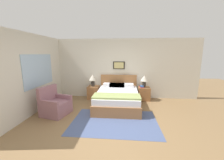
{
  "coord_description": "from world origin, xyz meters",
  "views": [
    {
      "loc": [
        0.46,
        -3.43,
        1.96
      ],
      "look_at": [
        0.03,
        1.44,
        1.02
      ],
      "focal_mm": 22.0,
      "sensor_mm": 36.0,
      "label": 1
    }
  ],
  "objects_px": {
    "armchair": "(55,105)",
    "nightstand_near_window": "(94,92)",
    "bed": "(117,98)",
    "table_lamp_by_door": "(144,79)",
    "nightstand_by_door": "(144,94)",
    "table_lamp_near_window": "(93,78)"
  },
  "relations": [
    {
      "from": "table_lamp_by_door",
      "to": "bed",
      "type": "bearing_deg",
      "value": -144.64
    },
    {
      "from": "bed",
      "to": "nightstand_by_door",
      "type": "bearing_deg",
      "value": 35.67
    },
    {
      "from": "nightstand_by_door",
      "to": "table_lamp_by_door",
      "type": "distance_m",
      "value": 0.63
    },
    {
      "from": "armchair",
      "to": "bed",
      "type": "bearing_deg",
      "value": 127.77
    },
    {
      "from": "armchair",
      "to": "nightstand_near_window",
      "type": "bearing_deg",
      "value": 165.38
    },
    {
      "from": "bed",
      "to": "table_lamp_near_window",
      "type": "relative_size",
      "value": 4.04
    },
    {
      "from": "nightstand_near_window",
      "to": "nightstand_by_door",
      "type": "xyz_separation_m",
      "value": [
        2.2,
        0.0,
        0.0
      ]
    },
    {
      "from": "nightstand_by_door",
      "to": "table_lamp_near_window",
      "type": "xyz_separation_m",
      "value": [
        -2.21,
        -0.02,
        0.63
      ]
    },
    {
      "from": "armchair",
      "to": "nightstand_by_door",
      "type": "bearing_deg",
      "value": 131.93
    },
    {
      "from": "armchair",
      "to": "table_lamp_near_window",
      "type": "xyz_separation_m",
      "value": [
        0.88,
        1.69,
        0.61
      ]
    },
    {
      "from": "bed",
      "to": "table_lamp_by_door",
      "type": "distance_m",
      "value": 1.46
    },
    {
      "from": "nightstand_near_window",
      "to": "bed",
      "type": "bearing_deg",
      "value": -35.74
    },
    {
      "from": "bed",
      "to": "table_lamp_by_door",
      "type": "relative_size",
      "value": 4.04
    },
    {
      "from": "nightstand_by_door",
      "to": "armchair",
      "type": "bearing_deg",
      "value": -151.08
    },
    {
      "from": "nightstand_by_door",
      "to": "table_lamp_near_window",
      "type": "bearing_deg",
      "value": -179.54
    },
    {
      "from": "nightstand_near_window",
      "to": "table_lamp_near_window",
      "type": "height_order",
      "value": "table_lamp_near_window"
    },
    {
      "from": "nightstand_near_window",
      "to": "table_lamp_near_window",
      "type": "xyz_separation_m",
      "value": [
        -0.01,
        -0.02,
        0.63
      ]
    },
    {
      "from": "bed",
      "to": "armchair",
      "type": "xyz_separation_m",
      "value": [
        -2.0,
        -0.92,
        -0.01
      ]
    },
    {
      "from": "armchair",
      "to": "nightstand_near_window",
      "type": "xyz_separation_m",
      "value": [
        0.9,
        1.71,
        -0.03
      ]
    },
    {
      "from": "bed",
      "to": "table_lamp_by_door",
      "type": "bearing_deg",
      "value": 35.36
    },
    {
      "from": "table_lamp_near_window",
      "to": "table_lamp_by_door",
      "type": "bearing_deg",
      "value": 0.0
    },
    {
      "from": "bed",
      "to": "nightstand_by_door",
      "type": "height_order",
      "value": "bed"
    }
  ]
}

